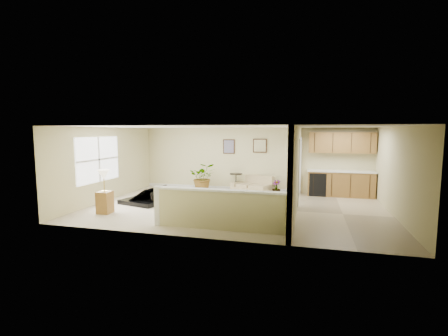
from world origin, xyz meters
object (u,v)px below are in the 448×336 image
(piano, at_px, (145,187))
(accent_table, at_px, (236,180))
(palm_plant, at_px, (203,177))
(loveseat, at_px, (252,184))
(piano_bench, at_px, (196,199))
(lamp_stand, at_px, (105,195))
(small_plant, at_px, (276,189))

(piano, xyz_separation_m, accent_table, (2.50, 2.64, -0.07))
(piano, xyz_separation_m, palm_plant, (1.25, 2.33, 0.02))
(loveseat, bearing_deg, piano_bench, -88.40)
(accent_table, bearing_deg, loveseat, 0.23)
(accent_table, height_order, lamp_stand, lamp_stand)
(palm_plant, height_order, small_plant, palm_plant)
(palm_plant, distance_m, small_plant, 2.88)
(small_plant, bearing_deg, accent_table, 167.86)
(palm_plant, relative_size, small_plant, 2.20)
(palm_plant, distance_m, lamp_stand, 4.30)
(loveseat, bearing_deg, piano, -116.62)
(piano, bearing_deg, small_plant, 44.17)
(piano, xyz_separation_m, small_plant, (4.11, 2.30, -0.29))
(piano, height_order, accent_table, piano)
(piano_bench, height_order, palm_plant, palm_plant)
(piano_bench, xyz_separation_m, lamp_stand, (-2.36, -1.20, 0.25))
(palm_plant, xyz_separation_m, lamp_stand, (-1.68, -3.95, -0.02))
(accent_table, height_order, palm_plant, palm_plant)
(loveseat, relative_size, small_plant, 3.22)
(palm_plant, xyz_separation_m, small_plant, (2.87, -0.03, -0.31))
(loveseat, distance_m, palm_plant, 1.95)
(piano_bench, height_order, small_plant, piano_bench)
(piano_bench, distance_m, loveseat, 3.30)
(accent_table, distance_m, palm_plant, 1.30)
(small_plant, height_order, lamp_stand, lamp_stand)
(piano, xyz_separation_m, loveseat, (3.15, 2.65, -0.20))
(accent_table, bearing_deg, piano_bench, -100.65)
(piano_bench, distance_m, accent_table, 3.12)
(piano, height_order, palm_plant, piano)
(accent_table, relative_size, small_plant, 1.27)
(loveseat, xyz_separation_m, small_plant, (0.96, -0.35, -0.09))
(loveseat, height_order, lamp_stand, lamp_stand)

